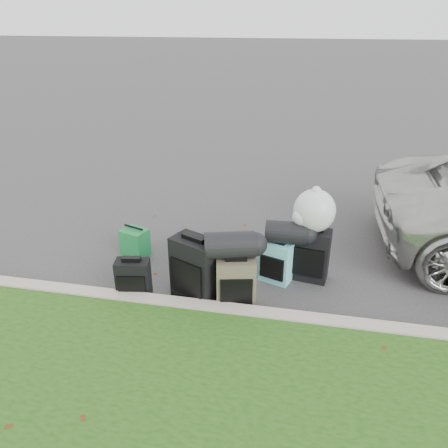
% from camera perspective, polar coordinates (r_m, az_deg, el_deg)
% --- Properties ---
extents(ground, '(120.00, 120.00, 0.00)m').
position_cam_1_polar(ground, '(5.71, 0.60, -5.92)').
color(ground, '#383535').
rests_on(ground, ground).
extents(curb, '(120.00, 0.18, 0.15)m').
position_cam_1_polar(curb, '(4.86, -1.61, -11.26)').
color(curb, '#9E937F').
rests_on(curb, ground).
extents(suitcase_small_black, '(0.41, 0.27, 0.48)m').
position_cam_1_polar(suitcase_small_black, '(5.18, -11.74, -7.05)').
color(suitcase_small_black, black).
rests_on(suitcase_small_black, ground).
extents(suitcase_large_black_left, '(0.61, 0.50, 0.76)m').
position_cam_1_polar(suitcase_large_black_left, '(5.01, -3.74, -5.86)').
color(suitcase_large_black_left, black).
rests_on(suitcase_large_black_left, ground).
extents(suitcase_olive, '(0.48, 0.36, 0.59)m').
position_cam_1_polar(suitcase_olive, '(4.91, 1.54, -7.66)').
color(suitcase_olive, '#433D2D').
rests_on(suitcase_olive, ground).
extents(suitcase_teal, '(0.42, 0.33, 0.53)m').
position_cam_1_polar(suitcase_teal, '(5.39, 6.82, -4.91)').
color(suitcase_teal, '#54A5B1').
rests_on(suitcase_teal, ground).
extents(suitcase_large_black_right, '(0.48, 0.33, 0.67)m').
position_cam_1_polar(suitcase_large_black_right, '(5.47, 11.23, -3.93)').
color(suitcase_large_black_right, black).
rests_on(suitcase_large_black_right, ground).
extents(tote_green, '(0.40, 0.36, 0.38)m').
position_cam_1_polar(tote_green, '(6.07, -11.54, -2.36)').
color(tote_green, '#1B7C37').
rests_on(tote_green, ground).
extents(tote_navy, '(0.28, 0.23, 0.27)m').
position_cam_1_polar(tote_navy, '(6.00, -5.03, -2.84)').
color(tote_navy, navy).
rests_on(tote_navy, ground).
extents(duffel_left, '(0.61, 0.43, 0.30)m').
position_cam_1_polar(duffel_left, '(4.73, 0.75, -2.77)').
color(duffel_left, black).
rests_on(duffel_left, suitcase_olive).
extents(duffel_right, '(0.49, 0.28, 0.27)m').
position_cam_1_polar(duffel_right, '(5.22, 8.11, -1.09)').
color(duffel_right, black).
rests_on(duffel_right, suitcase_teal).
extents(trash_bag, '(0.50, 0.50, 0.50)m').
position_cam_1_polar(trash_bag, '(5.23, 11.72, 1.71)').
color(trash_bag, silver).
rests_on(trash_bag, suitcase_large_black_right).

